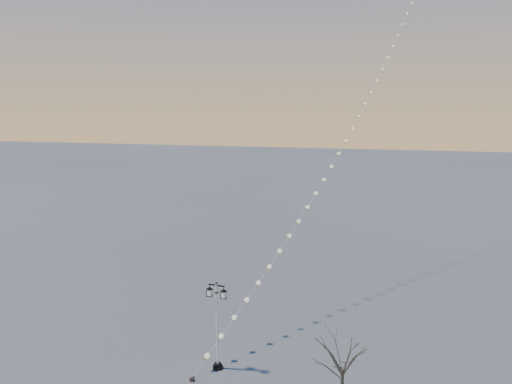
% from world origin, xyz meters
% --- Properties ---
extents(ground, '(300.00, 300.00, 0.00)m').
position_xyz_m(ground, '(0.00, 0.00, 0.00)').
color(ground, '#4E4E4F').
rests_on(ground, ground).
extents(street_lamp, '(1.32, 0.58, 5.21)m').
position_xyz_m(street_lamp, '(-0.22, 1.59, 2.88)').
color(street_lamp, black).
rests_on(street_lamp, ground).
extents(bare_tree, '(2.33, 2.33, 3.87)m').
position_xyz_m(bare_tree, '(6.96, -0.39, 2.69)').
color(bare_tree, '#3E3629').
rests_on(bare_tree, ground).
extents(kite_train, '(17.12, 46.60, 39.70)m').
position_xyz_m(kite_train, '(7.10, 23.02, 19.78)').
color(kite_train, '#362321').
rests_on(kite_train, ground).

